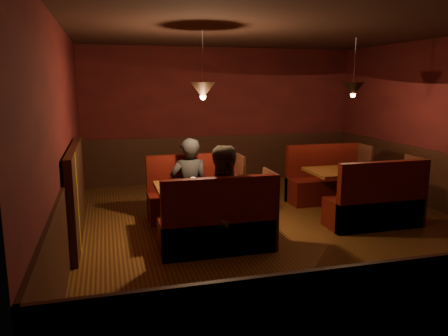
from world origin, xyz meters
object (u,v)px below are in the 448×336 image
object	(u,v)px
main_bench_far	(195,198)
diner_b	(228,185)
diner_a	(189,168)
second_bench_near	(377,206)
main_bench_near	(219,228)
main_table	(205,196)
second_table	(348,181)
second_bench_far	(326,183)

from	to	relation	value
main_bench_far	diner_b	xyz separation A→B (m)	(0.14, -1.46, 0.54)
diner_a	second_bench_near	bearing A→B (deg)	156.19
main_bench_near	second_bench_near	distance (m)	2.56
main_table	main_bench_near	distance (m)	0.81
main_bench_far	main_bench_near	size ratio (longest dim) A/B	1.00
main_bench_near	second_bench_near	xyz separation A→B (m)	(2.53, 0.34, 0.01)
second_table	diner_b	size ratio (longest dim) A/B	0.77
main_bench_near	second_bench_near	bearing A→B (deg)	7.56
second_bench_far	second_bench_near	distance (m)	1.57
second_bench_near	main_bench_far	bearing A→B (deg)	154.54
main_bench_near	diner_a	size ratio (longest dim) A/B	0.90
diner_b	second_table	bearing A→B (deg)	22.22
diner_a	diner_b	size ratio (longest dim) A/B	0.97
main_table	second_bench_near	world-z (taller)	second_bench_near
second_bench_far	diner_a	distance (m)	2.73
main_bench_far	diner_b	size ratio (longest dim) A/B	0.87
main_bench_far	second_bench_near	size ratio (longest dim) A/B	1.03
diner_b	main_bench_near	bearing A→B (deg)	-148.39
main_bench_far	diner_b	distance (m)	1.56
second_table	second_bench_near	xyz separation A→B (m)	(0.03, -0.79, -0.22)
main_table	main_bench_far	xyz separation A→B (m)	(0.01, 0.77, -0.24)
second_bench_near	diner_b	size ratio (longest dim) A/B	0.85
main_bench_far	diner_a	world-z (taller)	diner_a
second_bench_far	diner_b	world-z (taller)	diner_b
main_bench_near	second_bench_far	xyz separation A→B (m)	(2.53, 1.91, 0.01)
diner_a	diner_b	xyz separation A→B (m)	(0.24, -1.37, 0.03)
main_bench_far	diner_a	xyz separation A→B (m)	(-0.11, -0.09, 0.51)
main_bench_near	main_bench_far	bearing A→B (deg)	90.00
main_bench_near	second_bench_far	bearing A→B (deg)	37.00
second_bench_near	main_bench_near	bearing A→B (deg)	-172.44
diner_b	second_bench_near	bearing A→B (deg)	4.53
main_bench_far	second_bench_near	xyz separation A→B (m)	(2.53, -1.21, 0.01)
second_bench_far	diner_b	xyz separation A→B (m)	(-2.40, -1.82, 0.53)
second_bench_far	second_bench_near	world-z (taller)	same
second_bench_near	second_table	bearing A→B (deg)	92.20
main_table	main_bench_near	world-z (taller)	main_bench_near
diner_a	diner_b	world-z (taller)	diner_b
main_table	diner_a	world-z (taller)	diner_a
main_bench_far	second_bench_far	bearing A→B (deg)	8.24
second_bench_far	main_bench_far	bearing A→B (deg)	-171.76
main_bench_near	second_bench_far	size ratio (longest dim) A/B	1.03
second_bench_near	diner_b	bearing A→B (deg)	-174.08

